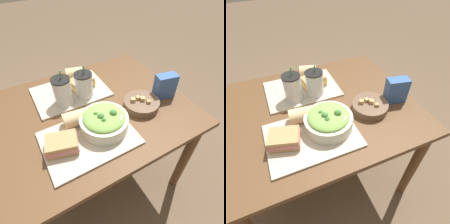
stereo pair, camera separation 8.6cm
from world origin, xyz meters
The scene contains 13 objects.
ground_plane centered at (0.00, 0.00, 0.00)m, with size 12.00×12.00×0.00m, color brown.
dining_table centered at (0.00, 0.00, 0.63)m, with size 1.12×0.90×0.74m.
tray_near centered at (-0.10, -0.20, 0.75)m, with size 0.45×0.32×0.01m.
tray_far centered at (-0.04, 0.19, 0.75)m, with size 0.45×0.32×0.01m.
salad_bowl centered at (0.00, -0.17, 0.80)m, with size 0.24×0.24×0.11m.
soup_bowl centered at (0.26, -0.13, 0.77)m, with size 0.20×0.20×0.07m.
sandwich_near centered at (-0.23, -0.19, 0.79)m, with size 0.17×0.14×0.06m.
baguette_near centered at (-0.11, -0.08, 0.80)m, with size 0.14×0.09×0.08m.
sandwich_far centered at (0.04, 0.20, 0.79)m, with size 0.16×0.12×0.06m.
baguette_far centered at (0.04, 0.31, 0.80)m, with size 0.13×0.11×0.08m.
drink_cup_dark centered at (-0.11, 0.12, 0.83)m, with size 0.11×0.11×0.21m.
drink_cup_red centered at (0.02, 0.12, 0.83)m, with size 0.11×0.11×0.20m.
chip_bag centered at (0.44, -0.12, 0.82)m, with size 0.13×0.09×0.15m.
Camera 1 is at (-0.29, -0.74, 1.48)m, focal length 30.00 mm.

